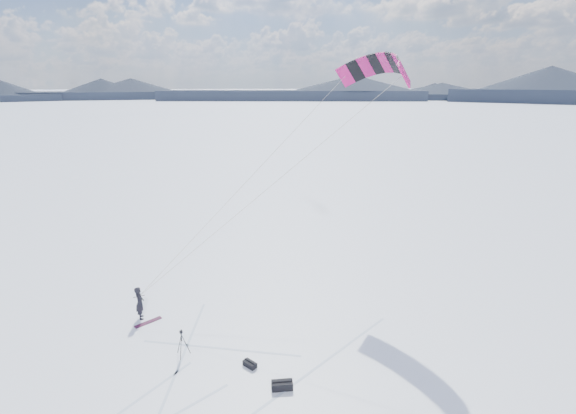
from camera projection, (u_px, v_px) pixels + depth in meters
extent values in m
plane|color=white|center=(193.00, 363.00, 18.06)|extent=(1800.00, 1800.00, 0.00)
cube|color=black|center=(427.00, 96.00, 306.58)|extent=(152.40, 113.97, 5.09)
cone|color=black|center=(427.00, 93.00, 305.86)|extent=(87.43, 87.43, 8.00)
cube|color=black|center=(279.00, 95.00, 324.04)|extent=(155.54, 70.36, 5.09)
cone|color=black|center=(279.00, 92.00, 323.31)|extent=(74.14, 74.14, 8.00)
cube|color=black|center=(129.00, 96.00, 304.50)|extent=(155.54, 70.36, 5.09)
cone|color=black|center=(128.00, 93.00, 303.77)|extent=(74.14, 74.14, 8.00)
cube|color=#A8BBD6|center=(103.00, 402.00, 15.88)|extent=(3.52, 7.29, 0.01)
cube|color=#A8BBD6|center=(156.00, 359.00, 18.34)|extent=(6.45, 7.79, 0.01)
cube|color=#A8BBD6|center=(197.00, 326.00, 20.81)|extent=(11.66, 3.07, 0.01)
cube|color=#A8BBD6|center=(239.00, 405.00, 15.74)|extent=(1.27, 5.91, 0.01)
imported|color=black|center=(141.00, 318.00, 21.55)|extent=(0.54, 0.71, 1.76)
cube|color=maroon|center=(148.00, 322.00, 21.14)|extent=(1.32, 0.97, 0.04)
cylinder|color=black|center=(186.00, 344.00, 18.52)|extent=(0.36, 0.12, 1.07)
cylinder|color=black|center=(179.00, 344.00, 18.54)|extent=(0.28, 0.27, 1.07)
cylinder|color=black|center=(181.00, 347.00, 18.29)|extent=(0.12, 0.36, 1.07)
cylinder|color=black|center=(182.00, 338.00, 18.34)|extent=(0.03, 0.03, 0.33)
cube|color=black|center=(181.00, 333.00, 18.28)|extent=(0.08, 0.08, 0.05)
cube|color=black|center=(181.00, 332.00, 18.26)|extent=(0.14, 0.11, 0.09)
cylinder|color=black|center=(181.00, 331.00, 18.34)|extent=(0.07, 0.09, 0.07)
cube|color=black|center=(282.00, 385.00, 16.52)|extent=(0.87, 0.46, 0.32)
cylinder|color=black|center=(282.00, 382.00, 16.47)|extent=(0.80, 0.14, 0.08)
cube|color=black|center=(250.00, 364.00, 17.83)|extent=(0.62, 0.67, 0.23)
cylinder|color=black|center=(250.00, 362.00, 17.79)|extent=(0.42, 0.50, 0.07)
cube|color=#B61263|center=(404.00, 74.00, 21.57)|extent=(1.15, 0.90, 1.44)
cube|color=black|center=(403.00, 69.00, 22.13)|extent=(1.04, 0.95, 1.37)
cube|color=#B61263|center=(399.00, 65.00, 22.76)|extent=(0.91, 0.98, 1.30)
cube|color=black|center=(393.00, 63.00, 23.42)|extent=(0.97, 0.97, 1.21)
cube|color=#B61263|center=(385.00, 63.00, 24.10)|extent=(1.08, 0.97, 1.12)
cube|color=black|center=(376.00, 64.00, 24.75)|extent=(1.18, 0.95, 1.21)
cube|color=#B61263|center=(366.00, 67.00, 25.34)|extent=(1.27, 0.89, 1.30)
cube|color=black|center=(356.00, 71.00, 25.86)|extent=(1.34, 0.81, 1.37)
cube|color=#B61263|center=(345.00, 76.00, 26.27)|extent=(1.39, 0.69, 1.44)
cylinder|color=gray|center=(273.00, 184.00, 21.39)|extent=(14.07, 1.08, 10.88)
cylinder|color=gray|center=(253.00, 174.00, 23.73)|extent=(12.62, 6.35, 10.88)
cylinder|color=black|center=(139.00, 296.00, 21.20)|extent=(0.54, 0.18, 0.03)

